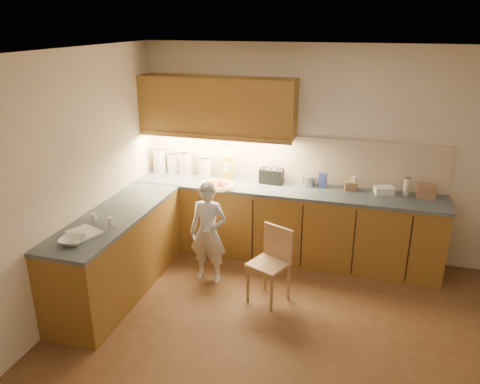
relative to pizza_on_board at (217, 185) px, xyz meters
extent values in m
plane|color=brown|center=(1.18, -1.50, -0.94)|extent=(4.50, 4.50, 0.00)
cube|color=beige|center=(1.18, 0.50, 0.36)|extent=(4.50, 0.04, 2.60)
cube|color=beige|center=(1.18, -3.50, 0.36)|extent=(4.50, 0.04, 2.60)
cube|color=beige|center=(-1.07, -1.50, 0.36)|extent=(0.04, 4.00, 2.60)
cube|color=white|center=(1.18, -1.50, 1.66)|extent=(4.50, 4.00, 0.04)
cube|color=olive|center=(0.81, 0.20, -0.50)|extent=(3.75, 0.60, 0.88)
cube|color=olive|center=(-0.77, -1.10, -0.50)|extent=(0.60, 2.00, 0.88)
cube|color=#41515D|center=(0.81, 0.20, -0.04)|extent=(3.77, 0.62, 0.04)
cube|color=#41515D|center=(-0.77, -1.10, -0.04)|extent=(0.62, 2.02, 0.04)
cube|color=black|center=(-0.72, -0.10, -0.50)|extent=(0.02, 0.01, 0.80)
cube|color=black|center=(-0.12, -0.10, -0.50)|extent=(0.02, 0.01, 0.80)
cube|color=black|center=(0.48, -0.10, -0.50)|extent=(0.02, 0.01, 0.80)
cube|color=black|center=(1.08, -0.10, -0.50)|extent=(0.02, 0.01, 0.80)
cube|color=black|center=(1.68, -0.10, -0.50)|extent=(0.02, 0.01, 0.80)
cube|color=black|center=(2.28, -0.10, -0.50)|extent=(0.02, 0.01, 0.80)
cube|color=beige|center=(0.81, 0.48, 0.27)|extent=(3.75, 0.02, 0.58)
cube|color=olive|center=(-0.09, 0.32, 0.91)|extent=(1.95, 0.35, 0.70)
cube|color=olive|center=(-0.09, 0.15, 0.56)|extent=(1.95, 0.02, 0.06)
cylinder|color=tan|center=(0.00, 0.00, -0.01)|extent=(0.46, 0.46, 0.02)
cylinder|color=beige|center=(0.00, 0.00, 0.01)|extent=(0.40, 0.40, 0.02)
cylinder|color=#B73418|center=(0.00, 0.00, 0.02)|extent=(0.32, 0.32, 0.01)
sphere|color=white|center=(0.05, -0.04, 0.04)|extent=(0.06, 0.06, 0.06)
cylinder|color=white|center=(0.09, -0.09, 0.07)|extent=(0.08, 0.09, 0.18)
imported|color=silver|center=(0.10, -0.61, -0.35)|extent=(0.44, 0.29, 1.18)
cylinder|color=tan|center=(0.65, -0.92, -0.74)|extent=(0.03, 0.03, 0.41)
cylinder|color=tan|center=(0.93, -1.04, -0.74)|extent=(0.03, 0.03, 0.41)
cylinder|color=tan|center=(0.77, -0.64, -0.74)|extent=(0.03, 0.03, 0.41)
cylinder|color=tan|center=(1.05, -0.76, -0.74)|extent=(0.03, 0.03, 0.41)
cube|color=tan|center=(0.85, -0.84, -0.51)|extent=(0.48, 0.48, 0.04)
cube|color=tan|center=(0.92, -0.69, -0.31)|extent=(0.35, 0.17, 0.36)
imported|color=white|center=(-0.77, -1.82, 0.01)|extent=(0.26, 0.26, 0.06)
cylinder|color=beige|center=(-0.92, 0.34, 0.15)|extent=(0.17, 0.17, 0.33)
cylinder|color=tan|center=(-0.92, 0.34, 0.32)|extent=(0.18, 0.18, 0.02)
cylinder|color=silver|center=(-0.74, 0.39, 0.12)|extent=(0.16, 0.16, 0.27)
cylinder|color=gray|center=(-0.74, 0.39, 0.26)|extent=(0.17, 0.17, 0.02)
cylinder|color=white|center=(-0.54, 0.34, 0.14)|extent=(0.17, 0.17, 0.31)
cylinder|color=tan|center=(-0.54, 0.34, 0.30)|extent=(0.18, 0.18, 0.02)
cylinder|color=white|center=(-0.28, 0.36, 0.11)|extent=(0.16, 0.16, 0.26)
cylinder|color=gray|center=(-0.28, 0.36, 0.25)|extent=(0.17, 0.17, 0.02)
cube|color=gold|center=(0.03, 0.34, 0.14)|extent=(0.13, 0.11, 0.31)
cube|color=white|center=(0.03, 0.34, 0.32)|extent=(0.09, 0.07, 0.06)
cube|color=black|center=(0.61, 0.33, 0.07)|extent=(0.30, 0.18, 0.18)
cube|color=#ADADB2|center=(0.57, 0.33, 0.17)|extent=(0.04, 0.12, 0.00)
cube|color=#ADADB2|center=(0.65, 0.33, 0.17)|extent=(0.04, 0.12, 0.00)
cylinder|color=#B9B9BE|center=(1.07, 0.36, 0.04)|extent=(0.15, 0.15, 0.11)
cylinder|color=#B9B9BE|center=(1.07, 0.36, 0.10)|extent=(0.16, 0.16, 0.01)
cube|color=#3746A7|center=(1.24, 0.35, 0.07)|extent=(0.10, 0.07, 0.18)
cube|color=tan|center=(1.58, 0.34, 0.03)|extent=(0.16, 0.13, 0.10)
cube|color=silver|center=(1.61, 0.36, 0.06)|extent=(0.07, 0.07, 0.17)
cube|color=white|center=(1.96, 0.32, 0.02)|extent=(0.25, 0.20, 0.09)
cylinder|color=silver|center=(2.20, 0.33, 0.08)|extent=(0.07, 0.07, 0.21)
cylinder|color=gray|center=(2.20, 0.33, 0.19)|extent=(0.07, 0.07, 0.01)
cube|color=#A77B59|center=(2.43, 0.32, 0.06)|extent=(0.20, 0.16, 0.16)
cube|color=white|center=(-0.79, -1.61, -0.01)|extent=(0.37, 0.33, 0.02)
cylinder|color=silver|center=(-0.88, -1.30, 0.02)|extent=(0.06, 0.06, 0.08)
cylinder|color=silver|center=(-0.65, -1.38, 0.02)|extent=(0.07, 0.07, 0.09)
camera|label=1|loc=(1.77, -5.09, 1.91)|focal=35.00mm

